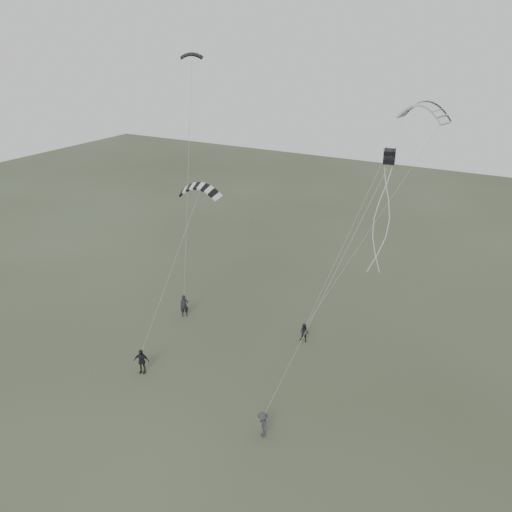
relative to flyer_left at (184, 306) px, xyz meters
The scene contains 9 objects.
ground 9.31m from the flyer_left, 49.06° to the right, with size 140.00×140.00×0.00m, color #313725.
flyer_left is the anchor object (origin of this frame).
flyer_right 10.47m from the flyer_left, ahead, with size 0.75×0.58×1.53m, color #232328.
flyer_center 7.95m from the flyer_left, 75.53° to the right, with size 1.09×0.45×1.86m, color black.
flyer_far 15.22m from the flyer_left, 36.17° to the right, with size 1.08×0.62×1.67m, color #2B2B30.
kite_dark_small 20.05m from the flyer_left, 106.85° to the left, with size 1.72×0.52×0.54m, color black, non-canonical shape.
kite_pale_large 24.23m from the flyer_left, 29.30° to the left, with size 4.20×0.94×1.70m, color #B0B3B6, non-canonical shape.
kite_striped 11.31m from the flyer_left, 17.83° to the right, with size 3.18×0.79×1.23m, color black, non-canonical shape.
kite_box 22.42m from the flyer_left, ahead, with size 0.58×0.58×0.69m, color black, non-canonical shape.
Camera 1 is at (16.87, -22.07, 21.70)m, focal length 35.00 mm.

